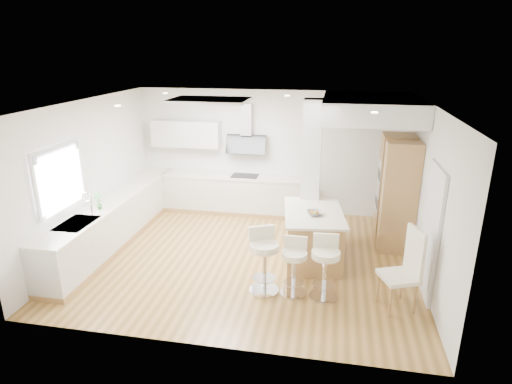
% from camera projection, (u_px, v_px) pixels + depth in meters
% --- Properties ---
extents(ground, '(6.00, 6.00, 0.00)m').
position_uv_depth(ground, '(247.00, 258.00, 7.88)').
color(ground, '#AD7E40').
rests_on(ground, ground).
extents(ceiling, '(6.00, 5.00, 0.02)m').
position_uv_depth(ceiling, '(247.00, 258.00, 7.88)').
color(ceiling, white).
rests_on(ceiling, ground).
extents(wall_back, '(6.00, 0.04, 2.80)m').
position_uv_depth(wall_back, '(269.00, 152.00, 9.75)').
color(wall_back, silver).
rests_on(wall_back, ground).
extents(wall_left, '(0.04, 5.00, 2.80)m').
position_uv_depth(wall_left, '(89.00, 176.00, 7.94)').
color(wall_left, silver).
rests_on(wall_left, ground).
extents(wall_right, '(0.04, 5.00, 2.80)m').
position_uv_depth(wall_right, '(428.00, 196.00, 6.90)').
color(wall_right, silver).
rests_on(wall_right, ground).
extents(skylight, '(4.10, 2.10, 0.06)m').
position_uv_depth(skylight, '(210.00, 100.00, 7.68)').
color(skylight, silver).
rests_on(skylight, ground).
extents(window_left, '(0.06, 1.28, 1.07)m').
position_uv_depth(window_left, '(59.00, 175.00, 7.00)').
color(window_left, silver).
rests_on(window_left, ground).
extents(doorway_right, '(0.05, 1.00, 2.10)m').
position_uv_depth(doorway_right, '(431.00, 233.00, 6.48)').
color(doorway_right, '#413A33').
rests_on(doorway_right, ground).
extents(counter_left, '(0.63, 4.50, 1.35)m').
position_uv_depth(counter_left, '(115.00, 220.00, 8.41)').
color(counter_left, '#AE824A').
rests_on(counter_left, ground).
extents(counter_back, '(3.62, 0.63, 2.50)m').
position_uv_depth(counter_back, '(228.00, 183.00, 9.88)').
color(counter_back, '#AE824A').
rests_on(counter_back, ground).
extents(pillar, '(0.35, 0.35, 2.80)m').
position_uv_depth(pillar, '(311.00, 173.00, 8.13)').
color(pillar, silver).
rests_on(pillar, ground).
extents(soffit, '(1.78, 2.20, 0.40)m').
position_uv_depth(soffit, '(372.00, 108.00, 7.98)').
color(soffit, white).
rests_on(soffit, ground).
extents(oven_column, '(0.63, 1.21, 2.10)m').
position_uv_depth(oven_column, '(396.00, 191.00, 8.22)').
color(oven_column, '#AE824A').
rests_on(oven_column, ground).
extents(peninsula, '(1.20, 1.65, 1.00)m').
position_uv_depth(peninsula, '(313.00, 235.00, 7.68)').
color(peninsula, '#AE824A').
rests_on(peninsula, ground).
extents(bar_stool_a, '(0.63, 0.63, 1.05)m').
position_uv_depth(bar_stool_a, '(264.00, 257.00, 6.63)').
color(bar_stool_a, silver).
rests_on(bar_stool_a, ground).
extents(bar_stool_b, '(0.43, 0.43, 0.93)m').
position_uv_depth(bar_stool_b, '(294.00, 264.00, 6.57)').
color(bar_stool_b, silver).
rests_on(bar_stool_b, ground).
extents(bar_stool_c, '(0.48, 0.48, 1.00)m').
position_uv_depth(bar_stool_c, '(325.00, 264.00, 6.47)').
color(bar_stool_c, silver).
rests_on(bar_stool_c, ground).
extents(dining_chair, '(0.63, 0.63, 1.25)m').
position_uv_depth(dining_chair, '(407.00, 266.00, 6.19)').
color(dining_chair, beige).
rests_on(dining_chair, ground).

